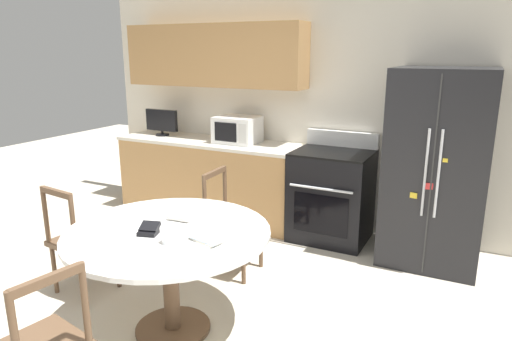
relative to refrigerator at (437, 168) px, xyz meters
The scene contains 13 objects.
back_wall 1.79m from the refrigerator, 166.69° to the left, with size 5.20×0.44×2.60m.
kitchen_counter 2.50m from the refrigerator, behind, with size 2.19×0.64×0.90m.
refrigerator is the anchor object (origin of this frame).
oven_range 1.06m from the refrigerator, behind, with size 0.76×0.68×1.08m.
microwave 2.11m from the refrigerator, behind, with size 0.46×0.38×0.29m.
countertop_tv 3.13m from the refrigerator, behind, with size 0.43×0.16×0.31m.
dining_table 2.48m from the refrigerator, 125.82° to the right, with size 1.36×1.36×0.75m.
dining_chair_left 3.09m from the refrigerator, 141.73° to the right, with size 0.47×0.47×0.90m.
dining_chair_far 1.89m from the refrigerator, 145.70° to the right, with size 0.43×0.43×0.90m.
candle_glass 2.53m from the refrigerator, 121.05° to the right, with size 0.08×0.08×0.09m.
folded_napkin 2.36m from the refrigerator, 128.86° to the right, with size 0.17×0.07×0.05m.
wallet 2.60m from the refrigerator, 125.68° to the right, with size 0.15×0.16×0.07m.
mail_stack 2.24m from the refrigerator, 119.27° to the right, with size 0.31×0.36×0.02m.
Camera 1 is at (1.70, -2.04, 1.89)m, focal length 32.00 mm.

